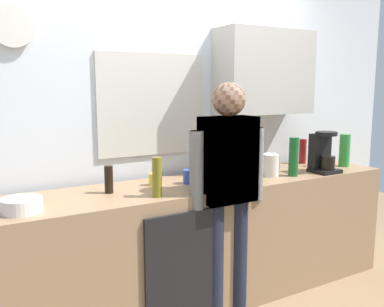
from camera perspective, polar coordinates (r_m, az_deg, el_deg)
kitchen_counter at (r=3.14m, az=1.58°, el=-11.85°), size 3.10×0.64×0.89m
dishwasher_panel at (r=2.74m, az=-0.85°, el=-16.11°), size 0.56×0.02×0.80m
back_wall_assembly at (r=3.33m, az=-0.73°, el=5.40°), size 4.70×0.42×2.60m
coffee_maker at (r=3.50m, az=17.48°, el=-0.07°), size 0.20×0.20×0.33m
bottle_clear_soda at (r=3.82m, az=20.17°, el=0.42°), size 0.09×0.09×0.28m
bottle_amber_beer at (r=3.27m, az=7.95°, el=-0.93°), size 0.06×0.06×0.23m
bottle_dark_sauce at (r=2.74m, az=-11.34°, el=-3.49°), size 0.06×0.06×0.18m
bottle_red_vinegar at (r=3.87m, az=14.93°, el=0.31°), size 0.06×0.06×0.22m
bottle_olive_oil at (r=2.59m, az=-4.81°, el=-3.25°), size 0.06×0.06×0.25m
bottle_green_wine at (r=3.29m, az=13.75°, el=-0.43°), size 0.07×0.07×0.30m
cup_yellow_cup at (r=2.92m, az=-5.23°, el=-3.54°), size 0.07×0.07×0.08m
cup_terracotta_mug at (r=4.03m, az=17.96°, el=-0.41°), size 0.08×0.08×0.09m
cup_blue_mug at (r=2.95m, az=-0.42°, el=-3.19°), size 0.08×0.08×0.10m
mixing_bowl at (r=2.47m, az=-22.32°, el=-6.58°), size 0.22×0.22×0.08m
dish_soap at (r=3.76m, az=17.04°, el=-0.51°), size 0.06×0.06×0.18m
storage_canister at (r=3.26m, az=10.68°, el=-1.55°), size 0.14×0.14×0.17m
person_at_sink at (r=2.76m, az=4.91°, el=-3.92°), size 0.57×0.22×1.60m
person_guest at (r=2.76m, az=4.91°, el=-3.92°), size 0.57×0.22×1.60m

